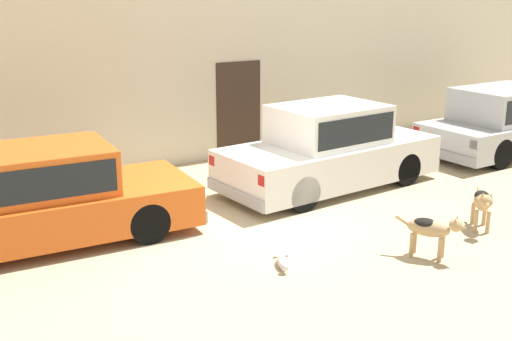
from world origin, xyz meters
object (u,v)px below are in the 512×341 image
Objects in this scene: parked_sedan_second at (329,148)px; stray_dog_spotted at (482,202)px; parked_sedan_nearest at (44,196)px; parked_sedan_third at (507,121)px; stray_dog_tan at (431,228)px; stray_cat at (282,262)px.

parked_sedan_second is 3.10m from stray_dog_spotted.
parked_sedan_nearest is at bearing -75.56° from stray_dog_spotted.
parked_sedan_third is 6.70m from stray_dog_tan.
parked_sedan_third is (10.22, -0.06, 0.04)m from parked_sedan_nearest.
stray_dog_spotted is 0.87× the size of stray_dog_tan.
parked_sedan_second is 3.79m from stray_cat.
parked_sedan_second is 3.47m from stray_dog_tan.
parked_sedan_third is (5.01, -0.02, -0.02)m from parked_sedan_second.
stray_dog_tan is at bearing -34.45° from stray_dog_spotted.
stray_dog_spotted is (5.89, -3.04, -0.24)m from parked_sedan_nearest.
parked_sedan_third is 5.85× the size of stray_dog_spotted.
parked_sedan_second reaches higher than parked_sedan_third.
parked_sedan_nearest is 5.59m from stray_dog_tan.
parked_sedan_nearest reaches higher than stray_dog_spotted.
stray_dog_spotted is 1.33× the size of stray_cat.
stray_dog_tan is (-5.80, -3.34, -0.31)m from parked_sedan_third.
stray_dog_spotted reaches higher than stray_dog_tan.
parked_sedan_second is at bearing 135.26° from stray_dog_tan.
parked_sedan_third is 5.26m from stray_dog_spotted.
parked_sedan_third is at bearing 88.36° from stray_dog_tan.
stray_dog_spotted is 3.45m from stray_cat.
stray_dog_tan is at bearing -151.48° from parked_sedan_third.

